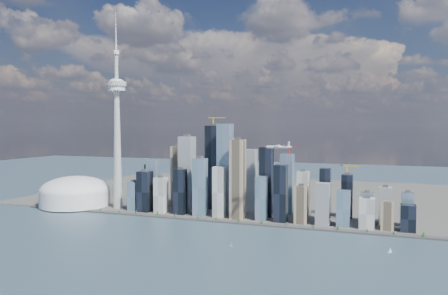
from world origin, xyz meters
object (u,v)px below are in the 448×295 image
(needle_tower, at_px, (117,126))
(sailboat_west, at_px, (231,245))
(sailboat_east, at_px, (390,251))
(airplane, at_px, (278,147))
(dome_stadium, at_px, (75,193))

(needle_tower, xyz_separation_m, sailboat_west, (429.76, -255.82, -232.65))
(needle_tower, distance_m, sailboat_east, 785.29)
(airplane, bearing_deg, needle_tower, 162.75)
(needle_tower, height_order, dome_stadium, needle_tower)
(dome_stadium, xyz_separation_m, sailboat_west, (569.76, -245.82, -36.25))
(dome_stadium, bearing_deg, sailboat_west, -23.34)
(airplane, xyz_separation_m, sailboat_west, (-59.90, -150.93, -188.03))
(airplane, bearing_deg, sailboat_east, -26.03)
(needle_tower, bearing_deg, dome_stadium, -175.91)
(dome_stadium, bearing_deg, airplane, -8.57)
(dome_stadium, bearing_deg, sailboat_east, -12.04)
(needle_tower, distance_m, dome_stadium, 241.40)
(needle_tower, bearing_deg, sailboat_east, -15.02)
(dome_stadium, bearing_deg, needle_tower, 4.09)
(needle_tower, relative_size, airplane, 8.98)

